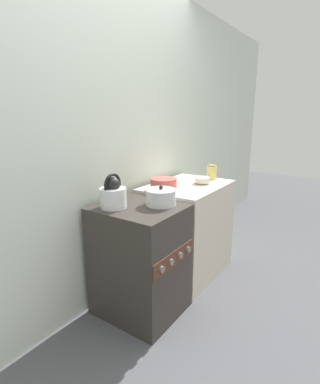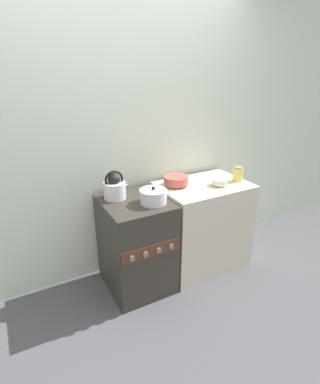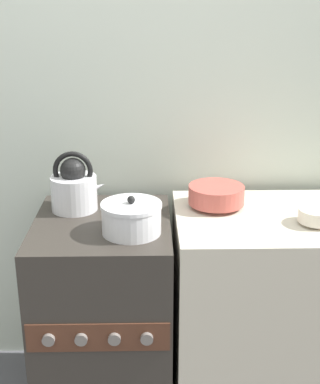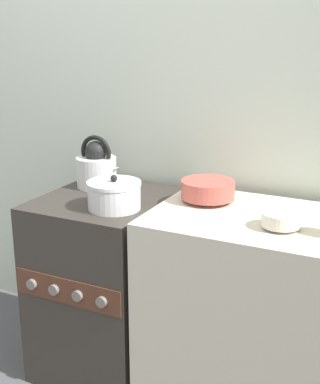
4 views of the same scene
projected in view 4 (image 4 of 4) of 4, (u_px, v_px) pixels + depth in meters
name	position (u px, v px, depth m)	size (l,w,h in m)	color
wall_back	(142.00, 89.00, 2.49)	(7.00, 0.06, 2.50)	silver
stove	(106.00, 284.00, 2.42)	(0.52, 0.61, 0.82)	#332D28
counter	(253.00, 317.00, 2.12)	(0.81, 0.57, 0.84)	beige
kettle	(97.00, 167.00, 2.44)	(0.22, 0.18, 0.24)	silver
cooking_pot	(114.00, 195.00, 2.15)	(0.22, 0.22, 0.14)	silver
enamel_bowl	(208.00, 189.00, 2.17)	(0.22, 0.22, 0.09)	#B75147
small_ceramic_bowl	(281.00, 220.00, 1.87)	(0.14, 0.14, 0.06)	beige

